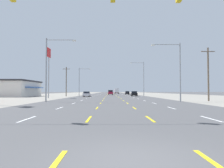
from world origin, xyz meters
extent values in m
plane|color=#4C4C4F|center=(0.00, 66.00, 0.00)|extent=(572.00, 572.00, 0.00)
cube|color=gray|center=(-24.75, 66.00, 0.00)|extent=(28.00, 440.00, 0.01)
cube|color=gray|center=(24.75, 66.00, 0.00)|extent=(28.00, 440.00, 0.01)
cube|color=white|center=(-5.25, 7.00, 0.01)|extent=(0.14, 2.60, 0.01)
cube|color=white|center=(-5.25, 14.50, 0.01)|extent=(0.14, 2.60, 0.01)
cube|color=white|center=(-5.25, 22.00, 0.01)|extent=(0.14, 2.60, 0.01)
cube|color=white|center=(-5.25, 29.50, 0.01)|extent=(0.14, 2.60, 0.01)
cube|color=white|center=(-5.25, 37.00, 0.01)|extent=(0.14, 2.60, 0.01)
cube|color=white|center=(-5.25, 44.50, 0.01)|extent=(0.14, 2.60, 0.01)
cube|color=white|center=(-5.25, 52.00, 0.01)|extent=(0.14, 2.60, 0.01)
cube|color=white|center=(-5.25, 59.50, 0.01)|extent=(0.14, 2.60, 0.01)
cube|color=white|center=(-5.25, 67.00, 0.01)|extent=(0.14, 2.60, 0.01)
cube|color=white|center=(-5.25, 74.50, 0.01)|extent=(0.14, 2.60, 0.01)
cube|color=white|center=(-5.25, 82.00, 0.01)|extent=(0.14, 2.60, 0.01)
cube|color=white|center=(-5.25, 89.50, 0.01)|extent=(0.14, 2.60, 0.01)
cube|color=white|center=(-5.25, 97.00, 0.01)|extent=(0.14, 2.60, 0.01)
cube|color=white|center=(-5.25, 104.50, 0.01)|extent=(0.14, 2.60, 0.01)
cube|color=white|center=(-5.25, 112.00, 0.01)|extent=(0.14, 2.60, 0.01)
cube|color=white|center=(-5.25, 119.50, 0.01)|extent=(0.14, 2.60, 0.01)
cube|color=white|center=(-5.25, 127.00, 0.01)|extent=(0.14, 2.60, 0.01)
cube|color=white|center=(-5.25, 134.50, 0.01)|extent=(0.14, 2.60, 0.01)
cube|color=white|center=(-5.25, 142.00, 0.01)|extent=(0.14, 2.60, 0.01)
cube|color=white|center=(-5.25, 149.50, 0.01)|extent=(0.14, 2.60, 0.01)
cube|color=white|center=(-5.25, 157.00, 0.01)|extent=(0.14, 2.60, 0.01)
cube|color=white|center=(-5.25, 164.50, 0.01)|extent=(0.14, 2.60, 0.01)
cube|color=white|center=(-5.25, 172.00, 0.01)|extent=(0.14, 2.60, 0.01)
cube|color=white|center=(-5.25, 179.50, 0.01)|extent=(0.14, 2.60, 0.01)
cube|color=white|center=(-5.25, 187.00, 0.01)|extent=(0.14, 2.60, 0.01)
cube|color=white|center=(-5.25, 194.50, 0.01)|extent=(0.14, 2.60, 0.01)
cube|color=white|center=(-5.25, 202.00, 0.01)|extent=(0.14, 2.60, 0.01)
cube|color=white|center=(-5.25, 209.50, 0.01)|extent=(0.14, 2.60, 0.01)
cube|color=white|center=(-5.25, 217.00, 0.01)|extent=(0.14, 2.60, 0.01)
cube|color=yellow|center=(-1.75, 7.00, 0.01)|extent=(0.14, 2.60, 0.01)
cube|color=yellow|center=(-1.75, 14.50, 0.01)|extent=(0.14, 2.60, 0.01)
cube|color=yellow|center=(-1.75, 22.00, 0.01)|extent=(0.14, 2.60, 0.01)
cube|color=yellow|center=(-1.75, 29.50, 0.01)|extent=(0.14, 2.60, 0.01)
cube|color=yellow|center=(-1.75, 37.00, 0.01)|extent=(0.14, 2.60, 0.01)
cube|color=yellow|center=(-1.75, 44.50, 0.01)|extent=(0.14, 2.60, 0.01)
cube|color=yellow|center=(-1.75, 52.00, 0.01)|extent=(0.14, 2.60, 0.01)
cube|color=yellow|center=(-1.75, 59.50, 0.01)|extent=(0.14, 2.60, 0.01)
cube|color=yellow|center=(-1.75, 67.00, 0.01)|extent=(0.14, 2.60, 0.01)
cube|color=yellow|center=(-1.75, 74.50, 0.01)|extent=(0.14, 2.60, 0.01)
cube|color=yellow|center=(-1.75, 82.00, 0.01)|extent=(0.14, 2.60, 0.01)
cube|color=yellow|center=(-1.75, 89.50, 0.01)|extent=(0.14, 2.60, 0.01)
cube|color=yellow|center=(-1.75, 97.00, 0.01)|extent=(0.14, 2.60, 0.01)
cube|color=yellow|center=(-1.75, 104.50, 0.01)|extent=(0.14, 2.60, 0.01)
cube|color=yellow|center=(-1.75, 112.00, 0.01)|extent=(0.14, 2.60, 0.01)
cube|color=yellow|center=(-1.75, 119.50, 0.01)|extent=(0.14, 2.60, 0.01)
cube|color=yellow|center=(-1.75, 127.00, 0.01)|extent=(0.14, 2.60, 0.01)
cube|color=yellow|center=(-1.75, 134.50, 0.01)|extent=(0.14, 2.60, 0.01)
cube|color=yellow|center=(-1.75, 142.00, 0.01)|extent=(0.14, 2.60, 0.01)
cube|color=yellow|center=(-1.75, 149.50, 0.01)|extent=(0.14, 2.60, 0.01)
cube|color=yellow|center=(-1.75, 157.00, 0.01)|extent=(0.14, 2.60, 0.01)
cube|color=yellow|center=(-1.75, 164.50, 0.01)|extent=(0.14, 2.60, 0.01)
cube|color=yellow|center=(-1.75, 172.00, 0.01)|extent=(0.14, 2.60, 0.01)
cube|color=yellow|center=(-1.75, 179.50, 0.01)|extent=(0.14, 2.60, 0.01)
cube|color=yellow|center=(-1.75, 187.00, 0.01)|extent=(0.14, 2.60, 0.01)
cube|color=yellow|center=(-1.75, 194.50, 0.01)|extent=(0.14, 2.60, 0.01)
cube|color=yellow|center=(-1.75, 202.00, 0.01)|extent=(0.14, 2.60, 0.01)
cube|color=yellow|center=(-1.75, 209.50, 0.01)|extent=(0.14, 2.60, 0.01)
cube|color=yellow|center=(-1.75, 217.00, 0.01)|extent=(0.14, 2.60, 0.01)
cube|color=yellow|center=(1.75, 7.00, 0.01)|extent=(0.14, 2.60, 0.01)
cube|color=yellow|center=(1.75, 14.50, 0.01)|extent=(0.14, 2.60, 0.01)
cube|color=yellow|center=(1.75, 22.00, 0.01)|extent=(0.14, 2.60, 0.01)
cube|color=yellow|center=(1.75, 29.50, 0.01)|extent=(0.14, 2.60, 0.01)
cube|color=yellow|center=(1.75, 37.00, 0.01)|extent=(0.14, 2.60, 0.01)
cube|color=yellow|center=(1.75, 44.50, 0.01)|extent=(0.14, 2.60, 0.01)
cube|color=yellow|center=(1.75, 52.00, 0.01)|extent=(0.14, 2.60, 0.01)
cube|color=yellow|center=(1.75, 59.50, 0.01)|extent=(0.14, 2.60, 0.01)
cube|color=yellow|center=(1.75, 67.00, 0.01)|extent=(0.14, 2.60, 0.01)
cube|color=yellow|center=(1.75, 74.50, 0.01)|extent=(0.14, 2.60, 0.01)
cube|color=yellow|center=(1.75, 82.00, 0.01)|extent=(0.14, 2.60, 0.01)
cube|color=yellow|center=(1.75, 89.50, 0.01)|extent=(0.14, 2.60, 0.01)
cube|color=yellow|center=(1.75, 97.00, 0.01)|extent=(0.14, 2.60, 0.01)
cube|color=yellow|center=(1.75, 104.50, 0.01)|extent=(0.14, 2.60, 0.01)
cube|color=yellow|center=(1.75, 112.00, 0.01)|extent=(0.14, 2.60, 0.01)
cube|color=yellow|center=(1.75, 119.50, 0.01)|extent=(0.14, 2.60, 0.01)
cube|color=yellow|center=(1.75, 127.00, 0.01)|extent=(0.14, 2.60, 0.01)
cube|color=yellow|center=(1.75, 134.50, 0.01)|extent=(0.14, 2.60, 0.01)
cube|color=yellow|center=(1.75, 142.00, 0.01)|extent=(0.14, 2.60, 0.01)
cube|color=yellow|center=(1.75, 149.50, 0.01)|extent=(0.14, 2.60, 0.01)
cube|color=yellow|center=(1.75, 157.00, 0.01)|extent=(0.14, 2.60, 0.01)
cube|color=yellow|center=(1.75, 164.50, 0.01)|extent=(0.14, 2.60, 0.01)
cube|color=yellow|center=(1.75, 172.00, 0.01)|extent=(0.14, 2.60, 0.01)
cube|color=yellow|center=(1.75, 179.50, 0.01)|extent=(0.14, 2.60, 0.01)
cube|color=yellow|center=(1.75, 187.00, 0.01)|extent=(0.14, 2.60, 0.01)
cube|color=yellow|center=(1.75, 194.50, 0.01)|extent=(0.14, 2.60, 0.01)
cube|color=yellow|center=(1.75, 202.00, 0.01)|extent=(0.14, 2.60, 0.01)
cube|color=yellow|center=(1.75, 209.50, 0.01)|extent=(0.14, 2.60, 0.01)
cube|color=yellow|center=(1.75, 217.00, 0.01)|extent=(0.14, 2.60, 0.01)
cube|color=white|center=(5.25, 7.00, 0.01)|extent=(0.14, 2.60, 0.01)
cube|color=white|center=(5.25, 14.50, 0.01)|extent=(0.14, 2.60, 0.01)
cube|color=white|center=(5.25, 22.00, 0.01)|extent=(0.14, 2.60, 0.01)
cube|color=white|center=(5.25, 29.50, 0.01)|extent=(0.14, 2.60, 0.01)
cube|color=white|center=(5.25, 37.00, 0.01)|extent=(0.14, 2.60, 0.01)
cube|color=white|center=(5.25, 44.50, 0.01)|extent=(0.14, 2.60, 0.01)
cube|color=white|center=(5.25, 52.00, 0.01)|extent=(0.14, 2.60, 0.01)
cube|color=white|center=(5.25, 59.50, 0.01)|extent=(0.14, 2.60, 0.01)
cube|color=white|center=(5.25, 67.00, 0.01)|extent=(0.14, 2.60, 0.01)
cube|color=white|center=(5.25, 74.50, 0.01)|extent=(0.14, 2.60, 0.01)
cube|color=white|center=(5.25, 82.00, 0.01)|extent=(0.14, 2.60, 0.01)
cube|color=white|center=(5.25, 89.50, 0.01)|extent=(0.14, 2.60, 0.01)
cube|color=white|center=(5.25, 97.00, 0.01)|extent=(0.14, 2.60, 0.01)
cube|color=white|center=(5.25, 104.50, 0.01)|extent=(0.14, 2.60, 0.01)
cube|color=white|center=(5.25, 112.00, 0.01)|extent=(0.14, 2.60, 0.01)
cube|color=white|center=(5.25, 119.50, 0.01)|extent=(0.14, 2.60, 0.01)
cube|color=white|center=(5.25, 127.00, 0.01)|extent=(0.14, 2.60, 0.01)
cube|color=white|center=(5.25, 134.50, 0.01)|extent=(0.14, 2.60, 0.01)
cube|color=white|center=(5.25, 142.00, 0.01)|extent=(0.14, 2.60, 0.01)
cube|color=white|center=(5.25, 149.50, 0.01)|extent=(0.14, 2.60, 0.01)
cube|color=white|center=(5.25, 157.00, 0.01)|extent=(0.14, 2.60, 0.01)
cube|color=white|center=(5.25, 164.50, 0.01)|extent=(0.14, 2.60, 0.01)
cube|color=white|center=(5.25, 172.00, 0.01)|extent=(0.14, 2.60, 0.01)
cube|color=white|center=(5.25, 179.50, 0.01)|extent=(0.14, 2.60, 0.01)
cube|color=white|center=(5.25, 187.00, 0.01)|extent=(0.14, 2.60, 0.01)
cube|color=white|center=(5.25, 194.50, 0.01)|extent=(0.14, 2.60, 0.01)
cube|color=white|center=(5.25, 202.00, 0.01)|extent=(0.14, 2.60, 0.01)
cube|color=white|center=(5.25, 209.50, 0.01)|extent=(0.14, 2.60, 0.01)
cube|color=white|center=(5.25, 217.00, 0.01)|extent=(0.14, 2.60, 0.01)
cube|color=silver|center=(-7.07, 53.10, 0.63)|extent=(1.80, 4.50, 0.62)
cube|color=black|center=(-7.07, 53.00, 1.20)|extent=(1.62, 2.10, 0.52)
cylinder|color=black|center=(-7.84, 54.65, 0.32)|extent=(0.22, 0.64, 0.64)
cylinder|color=black|center=(-6.30, 54.65, 0.32)|extent=(0.22, 0.64, 0.64)
cylinder|color=black|center=(-7.84, 51.55, 0.32)|extent=(0.22, 0.64, 0.64)
cylinder|color=black|center=(-6.30, 51.55, 0.32)|extent=(0.22, 0.64, 0.64)
cube|color=black|center=(6.92, 58.04, 0.63)|extent=(1.72, 3.90, 0.66)
cube|color=black|center=(6.92, 57.79, 1.25)|extent=(1.58, 1.90, 0.58)
cylinder|color=black|center=(6.18, 59.44, 0.30)|extent=(0.20, 0.60, 0.60)
cylinder|color=black|center=(7.66, 59.44, 0.30)|extent=(0.20, 0.60, 0.60)
cylinder|color=black|center=(6.18, 56.64, 0.30)|extent=(0.20, 0.60, 0.60)
cylinder|color=black|center=(7.66, 56.64, 0.30)|extent=(0.20, 0.60, 0.60)
cube|color=maroon|center=(-0.24, 79.56, 0.84)|extent=(1.98, 4.90, 0.92)
cube|color=black|center=(-0.24, 79.51, 1.64)|extent=(1.82, 2.70, 0.68)
cylinder|color=black|center=(-1.08, 81.26, 0.38)|extent=(0.26, 0.76, 0.76)
cylinder|color=black|center=(0.60, 81.26, 0.38)|extent=(0.26, 0.76, 0.76)
cylinder|color=black|center=(-1.08, 77.86, 0.38)|extent=(0.26, 0.76, 0.76)
cylinder|color=black|center=(0.60, 77.86, 0.38)|extent=(0.26, 0.76, 0.76)
cube|color=black|center=(7.19, 85.98, 0.63)|extent=(1.72, 3.90, 0.66)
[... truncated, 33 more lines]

